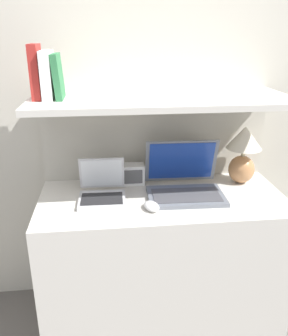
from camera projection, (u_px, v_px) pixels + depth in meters
name	position (u px, v px, depth m)	size (l,w,h in m)	color
wall_back	(154.00, 94.00, 1.90)	(6.00, 0.05, 2.40)	beige
desk	(161.00, 261.00, 1.88)	(1.21, 0.54, 0.75)	silver
back_riser	(154.00, 198.00, 2.07)	(1.21, 0.04, 1.20)	beige
shelf	(162.00, 100.00, 1.64)	(1.21, 0.49, 0.03)	silver
table_lamp	(243.00, 151.00, 1.86)	(0.18, 0.18, 0.31)	#B27A4C
laptop_large	(184.00, 183.00, 1.77)	(0.38, 0.32, 0.26)	slate
laptop_small	(102.00, 191.00, 1.72)	(0.23, 0.24, 0.19)	silver
computer_mouse	(152.00, 206.00, 1.62)	(0.09, 0.11, 0.03)	white
router_box	(131.00, 174.00, 1.89)	(0.14, 0.08, 0.11)	white
book_red	(36.00, 72.00, 1.54)	(0.04, 0.14, 0.23)	#A82823
book_white	(48.00, 75.00, 1.55)	(0.04, 0.17, 0.21)	silver
book_green	(58.00, 76.00, 1.55)	(0.04, 0.16, 0.19)	#2D7042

